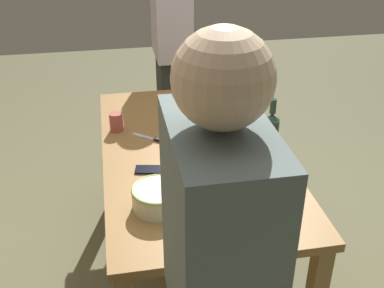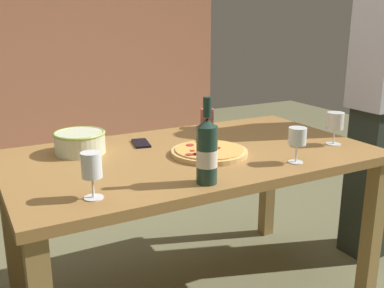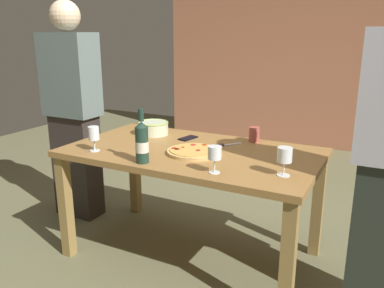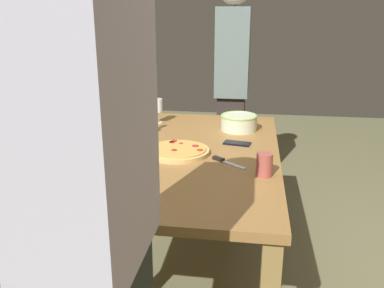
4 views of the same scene
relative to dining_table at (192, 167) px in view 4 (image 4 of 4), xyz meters
The scene contains 13 objects.
ground_plane 0.66m from the dining_table, ahead, with size 8.00×8.00×0.00m, color #6B6A49.
dining_table is the anchor object (origin of this frame).
pizza 0.14m from the dining_table, 55.50° to the right, with size 0.33×0.33×0.03m.
serving_bowl 0.51m from the dining_table, 152.95° to the left, with size 0.22×0.22×0.10m.
wine_bottle 0.44m from the dining_table, 110.36° to the right, with size 0.08×0.08×0.31m.
wine_glass_near_pizza 0.71m from the dining_table, 17.46° to the right, with size 0.08×0.08×0.15m.
wine_glass_by_bottle 0.49m from the dining_table, 47.16° to the right, with size 0.07×0.07×0.15m.
wine_glass_far_left 0.65m from the dining_table, 150.11° to the right, with size 0.07×0.07×0.16m.
cup_amber 0.49m from the dining_table, 51.68° to the left, with size 0.07×0.07×0.10m, color #AF5147.
cell_phone 0.29m from the dining_table, 123.46° to the left, with size 0.07×0.14×0.01m, color black.
pizza_knife 0.25m from the dining_table, 50.73° to the left, with size 0.14×0.17×0.02m.
person_host 1.20m from the dining_table, ahead, with size 0.42×0.24×1.74m.
person_guest_left 1.17m from the dining_table, behind, with size 0.43×0.24×1.71m.
Camera 4 is at (2.03, 0.31, 1.45)m, focal length 38.82 mm.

